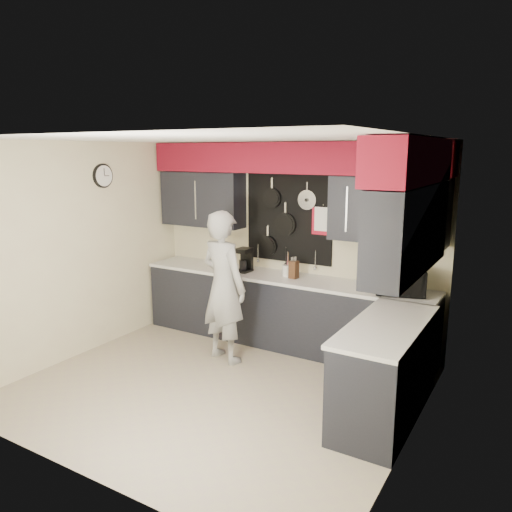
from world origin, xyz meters
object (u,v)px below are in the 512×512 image
Objects in this scene: microwave at (400,281)px; person at (224,287)px; coffee_maker at (245,259)px; knife_block at (294,270)px; utensil_crock at (287,271)px.

microwave is 0.29× the size of person.
knife_block is at bearing 2.39° from coffee_maker.
knife_block is 0.94m from person.
coffee_maker is 0.79m from person.
knife_block is at bearing 160.70° from microwave.
coffee_maker is (-0.59, -0.06, 0.09)m from utensil_crock.
microwave reaches higher than knife_block.
person reaches higher than microwave.
microwave is 1.67× the size of coffee_maker.
knife_block is 1.55× the size of utensil_crock.
utensil_crock is 0.08× the size of person.
person is at bearing -177.01° from microwave.
microwave is 3.72× the size of utensil_crock.
microwave reaches higher than utensil_crock.
microwave is 2.02m from person.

